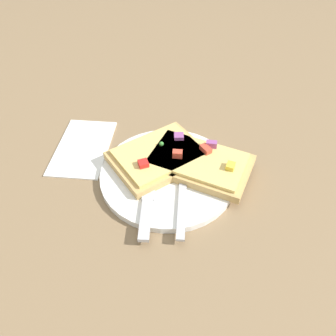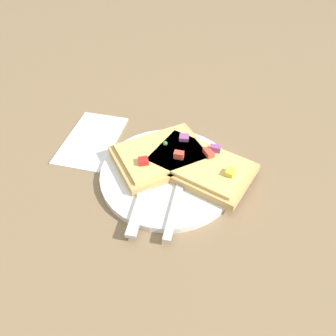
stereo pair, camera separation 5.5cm
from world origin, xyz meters
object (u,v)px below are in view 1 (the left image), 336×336
object	(u,v)px
pizza_slice_main	(159,156)
pizza_slice_corner	(198,162)
napkin	(83,147)
plate	(168,175)
knife	(148,196)
fork	(183,179)

from	to	relation	value
pizza_slice_main	pizza_slice_corner	distance (m)	0.07
napkin	pizza_slice_main	bearing A→B (deg)	78.09
pizza_slice_corner	pizza_slice_main	bearing A→B (deg)	11.77
plate	knife	size ratio (longest dim) A/B	1.19
knife	pizza_slice_main	xyz separation A→B (m)	(-0.09, 0.01, 0.01)
plate	fork	world-z (taller)	fork
plate	knife	bearing A→B (deg)	-24.19
plate	pizza_slice_main	size ratio (longest dim) A/B	1.19
fork	knife	distance (m)	0.07
knife	pizza_slice_corner	world-z (taller)	pizza_slice_corner
plate	pizza_slice_corner	size ratio (longest dim) A/B	1.14
pizza_slice_corner	napkin	bearing A→B (deg)	8.71
plate	pizza_slice_main	xyz separation A→B (m)	(-0.03, -0.02, 0.02)
fork	pizza_slice_main	size ratio (longest dim) A/B	1.09
fork	pizza_slice_corner	xyz separation A→B (m)	(-0.04, 0.02, 0.01)
plate	knife	xyz separation A→B (m)	(0.06, -0.03, 0.01)
napkin	knife	bearing A→B (deg)	49.98
knife	napkin	world-z (taller)	knife
knife	pizza_slice_corner	xyz separation A→B (m)	(-0.08, 0.08, 0.01)
plate	knife	world-z (taller)	knife
plate	fork	distance (m)	0.03
pizza_slice_corner	napkin	world-z (taller)	pizza_slice_corner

